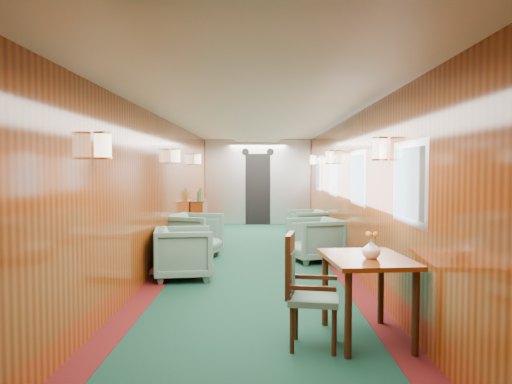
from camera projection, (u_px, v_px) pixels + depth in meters
room at (255, 165)px, 8.20m from camera, size 12.00×12.10×2.40m
bulkhead at (258, 183)px, 14.12m from camera, size 2.98×0.17×2.39m
windows_right at (343, 176)px, 8.44m from camera, size 0.02×8.60×0.80m
wall_sconces at (256, 157)px, 8.75m from camera, size 2.97×7.97×0.25m
dining_table at (366, 270)px, 4.59m from camera, size 0.81×1.09×0.77m
side_chair at (303, 286)px, 4.41m from camera, size 0.51×0.53×1.01m
credenza at (199, 218)px, 11.55m from camera, size 0.30×0.95×1.13m
flower_vase at (371, 249)px, 4.49m from camera, size 0.19×0.19×0.18m
armchair_left_near at (184, 253)px, 7.15m from camera, size 0.94×0.92×0.75m
armchair_left_far at (193, 236)px, 8.83m from camera, size 1.09×1.08×0.79m
armchair_right_near at (315, 240)px, 8.50m from camera, size 1.01×1.00×0.74m
armchair_right_far at (308, 226)px, 10.66m from camera, size 0.92×0.90×0.70m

